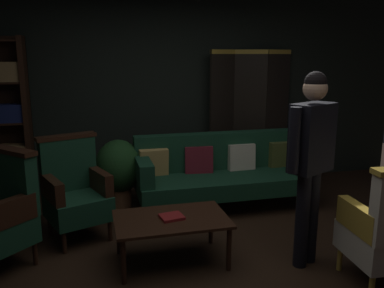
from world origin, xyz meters
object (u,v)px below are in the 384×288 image
book_red_leather (172,217)px  potted_plant (119,169)px  velvet_couch (222,170)px  standing_figure (311,152)px  armchair_wing_right (75,191)px  coffee_table (171,223)px  folding_screen (250,116)px

book_red_leather → potted_plant: bearing=103.8°
velvet_couch → book_red_leather: bearing=-125.5°
standing_figure → armchair_wing_right: bearing=151.6°
potted_plant → book_red_leather: (0.35, -1.44, -0.06)m
standing_figure → potted_plant: bearing=130.7°
armchair_wing_right → book_red_leather: size_ratio=5.30×
standing_figure → potted_plant: (-1.50, 1.75, -0.53)m
coffee_table → armchair_wing_right: size_ratio=0.96×
coffee_table → standing_figure: bearing=-15.6°
velvet_couch → standing_figure: 1.67m
coffee_table → folding_screen: bearing=52.6°
armchair_wing_right → coffee_table: bearing=-42.0°
folding_screen → standing_figure: (-0.40, -2.34, 0.04)m
velvet_couch → potted_plant: 1.25m
coffee_table → potted_plant: (-0.35, 1.43, 0.12)m
folding_screen → book_red_leather: size_ratio=9.68×
armchair_wing_right → book_red_leather: armchair_wing_right is taller
coffee_table → armchair_wing_right: 1.13m
velvet_couch → coffee_table: size_ratio=2.12×
armchair_wing_right → potted_plant: bearing=54.1°
coffee_table → book_red_leather: (0.00, -0.01, 0.06)m
folding_screen → coffee_table: 2.62m
book_red_leather → standing_figure: bearing=-15.1°
folding_screen → velvet_couch: (-0.66, -0.80, -0.53)m
standing_figure → potted_plant: standing_figure is taller
standing_figure → book_red_leather: bearing=164.9°
folding_screen → armchair_wing_right: folding_screen is taller
armchair_wing_right → potted_plant: size_ratio=1.22×
folding_screen → book_red_leather: folding_screen is taller
book_red_leather → armchair_wing_right: bearing=137.8°
coffee_table → book_red_leather: size_ratio=5.09×
velvet_couch → armchair_wing_right: armchair_wing_right is taller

